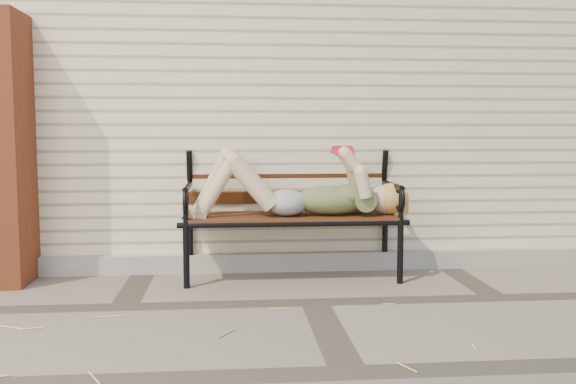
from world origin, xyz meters
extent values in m
plane|color=#796C5D|center=(0.00, 0.00, 0.00)|extent=(80.00, 80.00, 0.00)
cube|color=#F7E7C1|center=(0.00, 3.00, 1.50)|extent=(8.00, 4.00, 3.00)
cube|color=#A39E93|center=(0.00, 0.97, 0.07)|extent=(8.00, 0.10, 0.15)
cylinder|color=black|center=(-0.87, 0.47, 0.24)|extent=(0.05, 0.05, 0.48)
cylinder|color=black|center=(-0.87, 0.95, 0.24)|extent=(0.05, 0.05, 0.48)
cylinder|color=black|center=(0.70, 0.47, 0.24)|extent=(0.05, 0.05, 0.48)
cylinder|color=black|center=(0.70, 0.95, 0.24)|extent=(0.05, 0.05, 0.48)
cube|color=#4F2714|center=(-0.08, 0.71, 0.48)|extent=(1.62, 0.52, 0.03)
cylinder|color=black|center=(-0.08, 0.47, 0.46)|extent=(1.71, 0.04, 0.04)
cylinder|color=black|center=(-0.08, 0.95, 0.46)|extent=(1.71, 0.04, 0.04)
torus|color=black|center=(-0.08, 1.07, 1.01)|extent=(0.29, 0.04, 0.29)
ellipsoid|color=#093C44|center=(0.21, 0.68, 0.61)|extent=(0.58, 0.33, 0.22)
ellipsoid|color=#093C44|center=(0.34, 0.68, 0.65)|extent=(0.28, 0.32, 0.17)
ellipsoid|color=#9F9FA4|center=(-0.13, 0.68, 0.59)|extent=(0.32, 0.36, 0.20)
sphere|color=beige|center=(0.63, 0.68, 0.61)|extent=(0.23, 0.23, 0.23)
ellipsoid|color=tan|center=(0.68, 0.68, 0.61)|extent=(0.27, 0.27, 0.25)
cube|color=red|center=(0.30, 0.68, 1.01)|extent=(0.15, 0.02, 0.02)
cube|color=silver|center=(0.30, 0.63, 0.98)|extent=(0.15, 0.09, 0.05)
cube|color=silver|center=(0.30, 0.72, 0.98)|extent=(0.15, 0.09, 0.05)
cube|color=red|center=(0.30, 0.63, 0.99)|extent=(0.16, 0.10, 0.06)
cube|color=red|center=(0.30, 0.72, 0.99)|extent=(0.16, 0.10, 0.06)
cylinder|color=#E7C470|center=(-1.52, -1.17, 0.01)|extent=(0.16, 0.09, 0.01)
cylinder|color=#E7C470|center=(0.16, -0.12, 0.01)|extent=(0.16, 0.09, 0.01)
cylinder|color=#E7C470|center=(0.05, -1.09, 0.01)|extent=(0.13, 0.10, 0.01)
cylinder|color=#E7C470|center=(-1.73, -0.28, 0.01)|extent=(0.05, 0.10, 0.01)
cylinder|color=#E7C470|center=(-0.33, -0.65, 0.01)|extent=(0.02, 0.09, 0.01)
cylinder|color=#E7C470|center=(0.16, -0.52, 0.01)|extent=(0.12, 0.06, 0.01)
cylinder|color=#E7C470|center=(-0.36, -0.27, 0.01)|extent=(0.08, 0.13, 0.01)
cylinder|color=#E7C470|center=(-1.15, -0.70, 0.01)|extent=(0.13, 0.11, 0.01)
cylinder|color=#E7C470|center=(-0.81, -0.26, 0.01)|extent=(0.06, 0.13, 0.01)
cylinder|color=#E7C470|center=(0.20, -1.12, 0.01)|extent=(0.17, 0.01, 0.01)
cylinder|color=#E7C470|center=(0.10, -0.28, 0.01)|extent=(0.05, 0.09, 0.01)
cylinder|color=#E7C470|center=(-1.77, -0.50, 0.01)|extent=(0.10, 0.07, 0.01)
camera|label=1|loc=(-0.56, -4.14, 1.14)|focal=40.00mm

